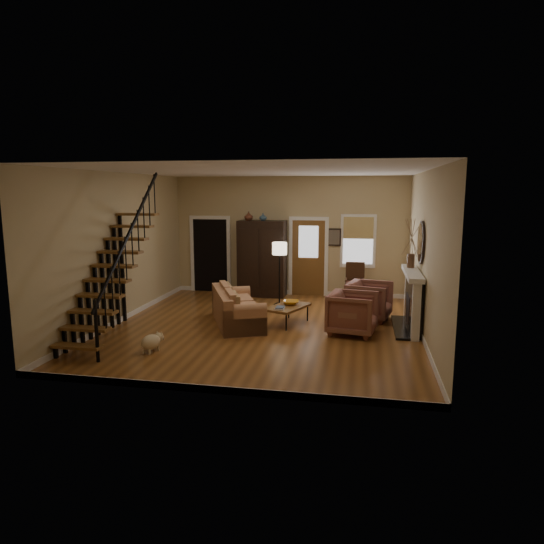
% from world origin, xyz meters
% --- Properties ---
extents(room, '(7.00, 7.33, 3.30)m').
position_xyz_m(room, '(-0.41, 1.76, 1.51)').
color(room, brown).
rests_on(room, ground).
extents(staircase, '(0.94, 2.80, 3.20)m').
position_xyz_m(staircase, '(-2.78, -1.30, 1.60)').
color(staircase, brown).
rests_on(staircase, ground).
extents(fireplace, '(0.33, 1.95, 2.30)m').
position_xyz_m(fireplace, '(3.13, 0.50, 0.74)').
color(fireplace, black).
rests_on(fireplace, ground).
extents(armoire, '(1.30, 0.60, 2.10)m').
position_xyz_m(armoire, '(-0.70, 3.15, 1.05)').
color(armoire, black).
rests_on(armoire, ground).
extents(vase_a, '(0.24, 0.24, 0.25)m').
position_xyz_m(vase_a, '(-1.05, 3.05, 2.22)').
color(vase_a, '#4C2619').
rests_on(vase_a, armoire).
extents(vase_b, '(0.20, 0.20, 0.21)m').
position_xyz_m(vase_b, '(-0.65, 3.05, 2.21)').
color(vase_b, '#334C60').
rests_on(vase_b, armoire).
extents(sofa, '(1.64, 2.22, 0.76)m').
position_xyz_m(sofa, '(-0.62, 0.15, 0.38)').
color(sofa, '#B47A51').
rests_on(sofa, ground).
extents(coffee_table, '(0.98, 1.22, 0.41)m').
position_xyz_m(coffee_table, '(0.45, 0.39, 0.20)').
color(coffee_table, brown).
rests_on(coffee_table, ground).
extents(bowl, '(0.36, 0.36, 0.09)m').
position_xyz_m(bowl, '(0.50, 0.54, 0.45)').
color(bowl, orange).
rests_on(bowl, coffee_table).
extents(books, '(0.19, 0.26, 0.05)m').
position_xyz_m(books, '(0.33, 0.09, 0.43)').
color(books, beige).
rests_on(books, coffee_table).
extents(armchair_left, '(1.09, 1.07, 0.87)m').
position_xyz_m(armchair_left, '(1.87, -0.10, 0.43)').
color(armchair_left, maroon).
rests_on(armchair_left, ground).
extents(armchair_right, '(1.14, 1.12, 0.87)m').
position_xyz_m(armchair_right, '(2.22, 1.14, 0.43)').
color(armchair_right, maroon).
rests_on(armchair_right, ground).
extents(floor_lamp, '(0.43, 0.43, 1.62)m').
position_xyz_m(floor_lamp, '(-0.03, 2.10, 0.81)').
color(floor_lamp, black).
rests_on(floor_lamp, ground).
extents(side_chair, '(0.54, 0.54, 1.02)m').
position_xyz_m(side_chair, '(1.85, 2.95, 0.51)').
color(side_chair, '#372011').
rests_on(side_chair, ground).
extents(dog, '(0.41, 0.53, 0.34)m').
position_xyz_m(dog, '(-1.70, -1.95, 0.17)').
color(dog, beige).
rests_on(dog, ground).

